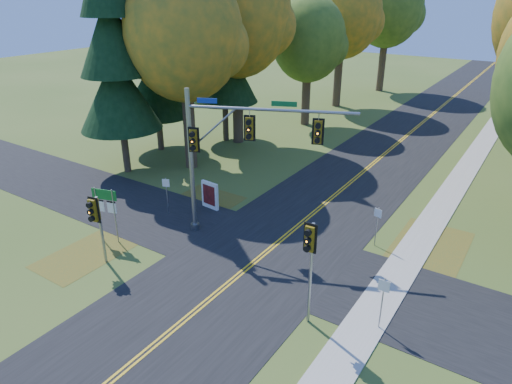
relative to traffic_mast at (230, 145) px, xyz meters
The scene contains 25 objects.
ground 6.35m from the traffic_mast, 46.26° to the right, with size 160.00×160.00×0.00m, color #3F581F.
road_main 6.34m from the traffic_mast, 46.26° to the right, with size 8.00×160.00×0.02m, color black.
road_cross 5.75m from the traffic_mast, 16.42° to the right, with size 60.00×6.00×0.02m, color black.
centerline_left 6.28m from the traffic_mast, 47.36° to the right, with size 0.10×160.00×0.01m, color gold.
centerline_right 6.37m from the traffic_mast, 45.21° to the right, with size 0.10×160.00×0.01m, color gold.
sidewalk_east 10.56m from the traffic_mast, 17.44° to the right, with size 1.60×160.00×0.06m, color #9E998E.
leaf_patch_w_near 6.44m from the traffic_mast, 162.43° to the left, with size 4.00×6.00×0.00m, color brown.
leaf_patch_e 11.19m from the traffic_mast, 18.76° to the left, with size 3.50×8.00×0.00m, color brown.
leaf_patch_w_far 9.07m from the traffic_mast, 129.88° to the right, with size 3.00×5.00×0.00m, color brown.
tree_w_a 11.61m from the traffic_mast, 142.06° to the left, with size 8.00×8.00×14.15m.
tree_w_b 17.11m from the traffic_mast, 123.85° to the left, with size 8.60×8.60×15.38m.
tree_w_c 22.93m from the traffic_mast, 107.59° to the left, with size 6.80×6.80×11.91m.
tree_w_d 31.66m from the traffic_mast, 103.79° to the left, with size 8.20×8.20×14.56m.
tree_w_e 42.07m from the traffic_mast, 98.62° to the left, with size 8.40×8.40×14.97m.
pine_a 12.94m from the traffic_mast, 164.80° to the left, with size 5.60×5.60×19.48m.
pine_b 15.97m from the traffic_mast, 148.37° to the left, with size 5.60×5.60×17.31m.
pine_c 17.41m from the traffic_mast, 128.03° to the left, with size 5.60×5.60×20.56m.
traffic_mast is the anchor object (origin of this frame).
east_signal_pole 8.31m from the traffic_mast, 32.65° to the right, with size 0.53×0.61×4.58m.
ped_signal_pole 7.29m from the traffic_mast, 119.84° to the right, with size 0.57×0.66×3.60m.
route_sign_cluster 7.12m from the traffic_mast, 139.07° to the right, with size 1.37×0.43×3.04m.
info_kiosk 5.39m from the traffic_mast, 149.19° to the left, with size 1.25×0.29×1.71m.
reg_sign_e_north 8.41m from the traffic_mast, 23.22° to the left, with size 0.41×0.14×2.19m.
reg_sign_e_south 10.45m from the traffic_mast, 17.96° to the right, with size 0.45×0.07×2.35m.
reg_sign_w 5.73m from the traffic_mast, behind, with size 0.42×0.19×2.30m.
Camera 1 is at (10.53, -14.82, 12.33)m, focal length 32.00 mm.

